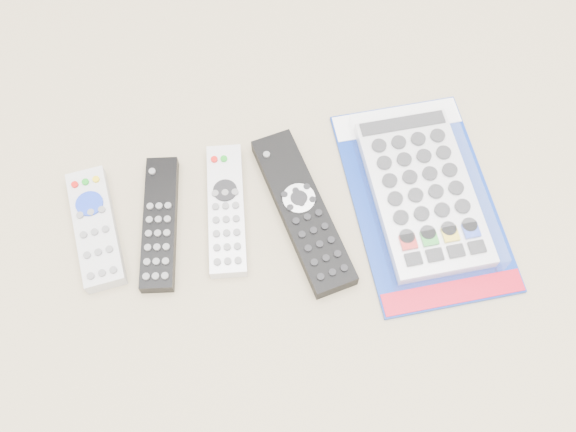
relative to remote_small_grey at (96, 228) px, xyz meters
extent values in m
plane|color=tan|center=(0.22, -0.06, -0.01)|extent=(5.00, 5.00, 0.00)
cube|color=#B5B5B7|center=(0.00, 0.00, 0.00)|extent=(0.06, 0.16, 0.02)
cylinder|color=#1A36C5|center=(0.00, 0.03, 0.01)|extent=(0.04, 0.04, 0.00)
cube|color=black|center=(0.08, -0.01, 0.00)|extent=(0.07, 0.19, 0.02)
cube|color=silver|center=(0.16, -0.01, 0.00)|extent=(0.07, 0.19, 0.02)
cylinder|color=black|center=(0.17, 0.01, 0.01)|extent=(0.03, 0.03, 0.00)
cube|color=black|center=(0.26, -0.03, 0.00)|extent=(0.09, 0.23, 0.02)
cylinder|color=silver|center=(0.26, -0.02, 0.01)|extent=(0.05, 0.05, 0.00)
cube|color=navy|center=(0.42, -0.05, -0.01)|extent=(0.19, 0.30, 0.01)
cube|color=white|center=(0.42, 0.08, -0.01)|extent=(0.18, 0.04, 0.00)
cube|color=#B80D23|center=(0.41, -0.18, -0.01)|extent=(0.17, 0.03, 0.00)
cube|color=silver|center=(0.42, -0.04, 0.00)|extent=(0.13, 0.23, 0.02)
cube|color=white|center=(0.42, -0.04, 0.01)|extent=(0.14, 0.24, 0.03)
camera|label=1|loc=(0.16, -0.38, 0.73)|focal=40.00mm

